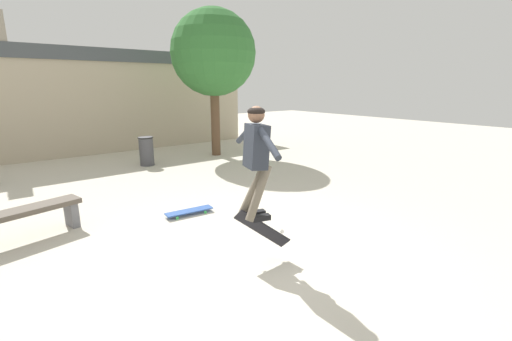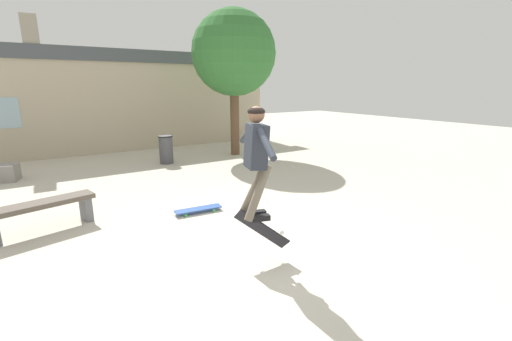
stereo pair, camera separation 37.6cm
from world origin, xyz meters
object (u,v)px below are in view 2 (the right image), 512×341
object	(u,v)px
tree_right	(234,54)
skateboard_resting	(198,209)
park_bench	(42,210)
trash_bin	(166,149)
skater	(256,153)
skateboard_flipping	(262,229)

from	to	relation	value
tree_right	skateboard_resting	size ratio (longest dim) A/B	5.24
park_bench	skateboard_resting	size ratio (longest dim) A/B	1.81
trash_bin	skateboard_resting	xyz separation A→B (m)	(-0.88, -4.34, -0.37)
park_bench	skateboard_resting	xyz separation A→B (m)	(2.42, -0.59, -0.29)
tree_right	trash_bin	size ratio (longest dim) A/B	5.51
trash_bin	skater	size ratio (longest dim) A/B	0.57
skateboard_flipping	skateboard_resting	distance (m)	2.15
skateboard_flipping	tree_right	bearing A→B (deg)	98.10
tree_right	skateboard_resting	distance (m)	6.38
skater	skateboard_resting	size ratio (longest dim) A/B	1.66
tree_right	skater	world-z (taller)	tree_right
tree_right	trash_bin	distance (m)	3.73
skater	park_bench	bearing A→B (deg)	147.68
trash_bin	skateboard_flipping	xyz separation A→B (m)	(-0.88, -6.45, 0.01)
tree_right	park_bench	distance (m)	7.48
tree_right	park_bench	world-z (taller)	tree_right
skater	skateboard_resting	distance (m)	2.47
tree_right	skater	distance (m)	7.50
tree_right	skater	size ratio (longest dim) A/B	3.16
park_bench	trash_bin	xyz separation A→B (m)	(3.30, 3.75, 0.08)
skateboard_flipping	trash_bin	bearing A→B (deg)	117.18
trash_bin	skater	world-z (taller)	skater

